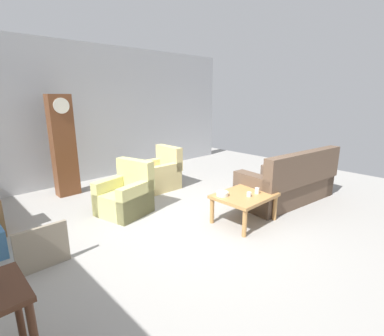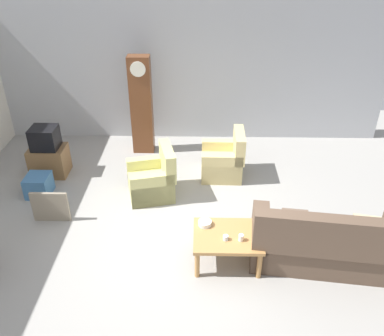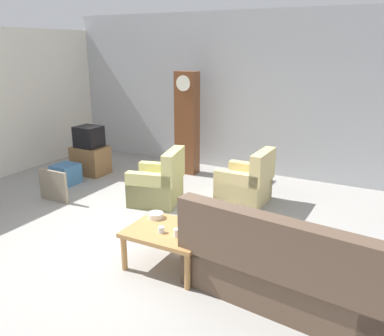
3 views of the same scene
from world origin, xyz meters
TOP-DOWN VIEW (x-y plane):
  - ground_plane at (0.00, 0.00)m, footprint 10.40×10.40m
  - garage_door_wall at (0.00, 3.60)m, footprint 8.40×0.16m
  - couch_floral at (1.98, -0.57)m, footprint 2.19×1.13m
  - armchair_olive_near at (-0.64, 1.14)m, footprint 0.95×0.93m
  - armchair_olive_far at (0.66, 1.84)m, footprint 0.80×0.77m
  - coffee_table_wood at (0.59, -0.52)m, footprint 0.96×0.76m
  - grandfather_clock at (-1.02, 2.83)m, footprint 0.44×0.30m
  - tv_stand_cabinet at (-2.73, 1.83)m, footprint 0.68×0.52m
  - tv_crt at (-2.73, 1.83)m, footprint 0.48×0.44m
  - framed_picture_leaning at (-2.24, 0.36)m, footprint 0.60×0.05m
  - storage_box_blue at (-2.71, 1.11)m, footprint 0.41×0.44m
  - cup_white_porcelain at (0.76, -0.64)m, footprint 0.07×0.07m
  - cup_blue_rimmed at (0.55, -0.63)m, footprint 0.07×0.07m
  - bowl_white_stacked at (0.27, -0.32)m, footprint 0.19×0.19m

SIDE VIEW (x-z plane):
  - ground_plane at x=0.00m, z-range 0.00..0.00m
  - storage_box_blue at x=-2.71m, z-range 0.00..0.38m
  - framed_picture_leaning at x=-2.24m, z-range 0.00..0.54m
  - tv_stand_cabinet at x=-2.73m, z-range 0.00..0.57m
  - armchair_olive_near at x=-0.64m, z-range -0.15..0.77m
  - armchair_olive_far at x=0.66m, z-range -0.15..0.77m
  - couch_floral at x=1.98m, z-range -0.17..0.87m
  - coffee_table_wood at x=0.59m, z-range 0.17..0.64m
  - bowl_white_stacked at x=0.27m, z-range 0.48..0.54m
  - cup_blue_rimmed at x=0.55m, z-range 0.48..0.55m
  - cup_white_porcelain at x=0.76m, z-range 0.48..0.57m
  - tv_crt at x=-2.73m, z-range 0.57..0.99m
  - grandfather_clock at x=-1.02m, z-range 0.01..2.07m
  - garage_door_wall at x=0.00m, z-range 0.00..3.20m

